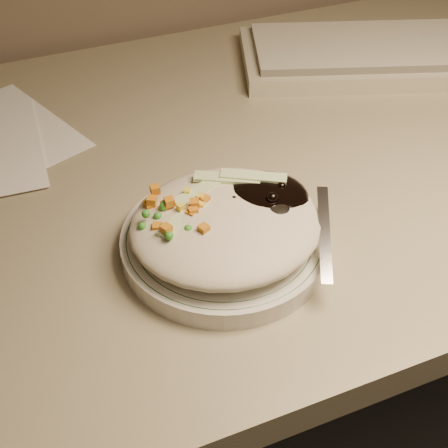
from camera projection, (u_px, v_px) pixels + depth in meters
name	position (u px, v px, depth m)	size (l,w,h in m)	color
desk	(236.00, 264.00, 0.91)	(1.40, 0.70, 0.74)	gray
plate	(224.00, 243.00, 0.64)	(0.21, 0.21, 0.02)	silver
plate_rim	(224.00, 236.00, 0.63)	(0.20, 0.20, 0.00)	#144723
meal	(228.00, 219.00, 0.62)	(0.21, 0.19, 0.05)	#B0A88F
keyboard	(411.00, 53.00, 0.94)	(0.54, 0.33, 0.04)	#B0AA90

